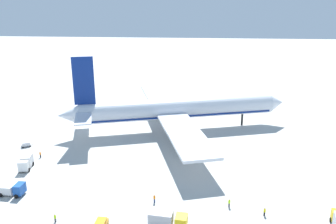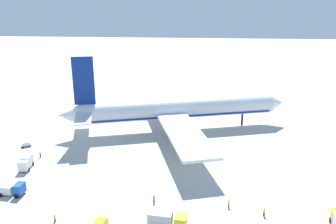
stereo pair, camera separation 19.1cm
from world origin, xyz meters
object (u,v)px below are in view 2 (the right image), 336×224
object	(u,v)px
ground_worker_3	(264,212)
traffic_cone_1	(167,94)
airliner	(175,109)
service_truck_4	(11,189)
ground_worker_4	(229,203)
ground_worker_1	(40,154)
baggage_cart_2	(26,144)
ground_worker_0	(154,199)
service_truck_1	(166,219)
service_truck_2	(26,162)
traffic_cone_0	(131,94)
ground_worker_2	(55,218)

from	to	relation	value
ground_worker_3	traffic_cone_1	xyz separation A→B (m)	(-27.10, 87.32, -0.53)
airliner	service_truck_4	bearing A→B (deg)	-126.88
ground_worker_4	traffic_cone_1	world-z (taller)	ground_worker_4
airliner	ground_worker_1	size ratio (longest dim) A/B	42.81
baggage_cart_2	ground_worker_3	xyz separation A→B (m)	(60.35, -26.71, 0.11)
baggage_cart_2	service_truck_4	bearing A→B (deg)	-68.84
airliner	ground_worker_0	distance (m)	41.61
service_truck_1	service_truck_2	size ratio (longest dim) A/B	1.31
airliner	ground_worker_4	xyz separation A→B (m)	(13.81, -41.35, -5.92)
service_truck_1	service_truck_2	distance (m)	40.63
airliner	traffic_cone_1	size ratio (longest dim) A/B	127.12
airliner	traffic_cone_0	bearing A→B (deg)	118.58
airliner	ground_worker_4	world-z (taller)	airliner
ground_worker_0	ground_worker_2	distance (m)	18.92
ground_worker_2	ground_worker_0	bearing A→B (deg)	25.19
service_truck_1	service_truck_4	distance (m)	33.93
airliner	ground_worker_1	bearing A→B (deg)	-144.79
ground_worker_1	traffic_cone_0	world-z (taller)	ground_worker_1
ground_worker_0	traffic_cone_1	distance (m)	85.09
service_truck_2	ground_worker_0	distance (m)	34.71
ground_worker_1	ground_worker_3	world-z (taller)	ground_worker_1
airliner	baggage_cart_2	size ratio (longest dim) A/B	23.34
baggage_cart_2	ground_worker_4	distance (m)	59.24
service_truck_2	ground_worker_3	bearing A→B (deg)	-14.70
traffic_cone_0	ground_worker_4	bearing A→B (deg)	-66.31
airliner	ground_worker_0	xyz separation A→B (m)	(-0.94, -41.18, -5.90)
ground_worker_2	traffic_cone_0	size ratio (longest dim) A/B	2.92
service_truck_1	service_truck_2	bearing A→B (deg)	152.08
ground_worker_4	airliner	bearing A→B (deg)	108.47
baggage_cart_2	service_truck_2	bearing A→B (deg)	-62.56
baggage_cart_2	ground_worker_0	world-z (taller)	ground_worker_0
traffic_cone_1	traffic_cone_0	bearing A→B (deg)	-169.58
ground_worker_2	traffic_cone_1	bearing A→B (deg)	83.16
airliner	ground_worker_1	world-z (taller)	airliner
service_truck_2	service_truck_4	world-z (taller)	service_truck_2
service_truck_4	ground_worker_4	distance (m)	44.62
service_truck_1	baggage_cart_2	size ratio (longest dim) A/B	2.35
service_truck_4	ground_worker_0	bearing A→B (deg)	-0.23
ground_worker_1	traffic_cone_0	bearing A→B (deg)	80.48
ground_worker_3	ground_worker_4	world-z (taller)	ground_worker_4
service_truck_1	traffic_cone_0	world-z (taller)	service_truck_1
traffic_cone_1	ground_worker_1	bearing A→B (deg)	-111.30
service_truck_1	baggage_cart_2	world-z (taller)	service_truck_1
airliner	baggage_cart_2	distance (m)	43.99
service_truck_4	ground_worker_3	world-z (taller)	service_truck_4
ground_worker_1	ground_worker_3	xyz separation A→B (m)	(53.22, -20.31, -0.02)
ground_worker_2	ground_worker_3	distance (m)	38.66
service_truck_2	baggage_cart_2	distance (m)	14.22
service_truck_1	ground_worker_0	size ratio (longest dim) A/B	4.08
baggage_cart_2	ground_worker_3	bearing A→B (deg)	-23.87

